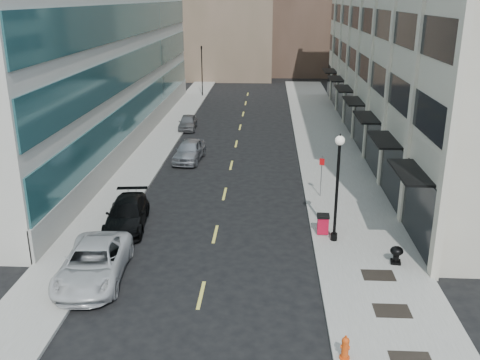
# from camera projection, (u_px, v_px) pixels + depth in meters

# --- Properties ---
(ground) EXTENTS (160.00, 160.00, 0.00)m
(ground) POSITION_uv_depth(u_px,v_px,m) (195.00, 323.00, 20.26)
(ground) COLOR black
(ground) RESTS_ON ground
(sidewalk_right) EXTENTS (5.00, 80.00, 0.15)m
(sidewalk_right) POSITION_uv_depth(u_px,v_px,m) (334.00, 166.00, 38.73)
(sidewalk_right) COLOR gray
(sidewalk_right) RESTS_ON ground
(sidewalk_left) EXTENTS (3.00, 80.00, 0.15)m
(sidewalk_left) POSITION_uv_depth(u_px,v_px,m) (144.00, 163.00, 39.45)
(sidewalk_left) COLOR gray
(sidewalk_left) RESTS_ON ground
(building_right) EXTENTS (15.30, 46.50, 18.25)m
(building_right) POSITION_uv_depth(u_px,v_px,m) (452.00, 33.00, 41.94)
(building_right) COLOR beige
(building_right) RESTS_ON ground
(building_left) EXTENTS (16.14, 46.00, 20.00)m
(building_left) POSITION_uv_depth(u_px,v_px,m) (41.00, 19.00, 43.30)
(building_left) COLOR beige
(building_left) RESTS_ON ground
(skyline_tan_far) EXTENTS (12.00, 14.00, 22.00)m
(skyline_tan_far) POSITION_uv_depth(u_px,v_px,m) (173.00, 1.00, 91.02)
(skyline_tan_far) COLOR #856A57
(skyline_tan_far) RESTS_ON ground
(skyline_stone) EXTENTS (10.00, 14.00, 20.00)m
(skyline_stone) POSITION_uv_depth(u_px,v_px,m) (375.00, 9.00, 78.38)
(skyline_stone) COLOR beige
(skyline_stone) RESTS_ON ground
(grate_near) EXTENTS (1.40, 1.00, 0.01)m
(grate_near) POSITION_uv_depth(u_px,v_px,m) (411.00, 360.00, 17.93)
(grate_near) COLOR black
(grate_near) RESTS_ON sidewalk_right
(grate_mid) EXTENTS (1.40, 1.00, 0.01)m
(grate_mid) POSITION_uv_depth(u_px,v_px,m) (392.00, 311.00, 20.76)
(grate_mid) COLOR black
(grate_mid) RESTS_ON sidewalk_right
(grate_far) EXTENTS (1.40, 1.00, 0.01)m
(grate_far) POSITION_uv_depth(u_px,v_px,m) (378.00, 275.00, 23.41)
(grate_far) COLOR black
(grate_far) RESTS_ON sidewalk_right
(road_centerline) EXTENTS (0.15, 68.20, 0.01)m
(road_centerline) POSITION_uv_depth(u_px,v_px,m) (228.00, 178.00, 36.30)
(road_centerline) COLOR #D8CC4C
(road_centerline) RESTS_ON ground
(traffic_signal) EXTENTS (0.66, 0.66, 6.98)m
(traffic_signal) POSITION_uv_depth(u_px,v_px,m) (201.00, 49.00, 63.99)
(traffic_signal) COLOR black
(traffic_signal) RESTS_ON ground
(car_white_van) EXTENTS (3.01, 5.84, 1.57)m
(car_white_van) POSITION_uv_depth(u_px,v_px,m) (93.00, 263.00, 23.12)
(car_white_van) COLOR silver
(car_white_van) RESTS_ON ground
(car_black_pickup) EXTENTS (2.56, 5.20, 1.45)m
(car_black_pickup) POSITION_uv_depth(u_px,v_px,m) (127.00, 214.00, 28.51)
(car_black_pickup) COLOR black
(car_black_pickup) RESTS_ON ground
(car_silver_sedan) EXTENTS (2.27, 4.78, 1.58)m
(car_silver_sedan) POSITION_uv_depth(u_px,v_px,m) (190.00, 150.00, 39.99)
(car_silver_sedan) COLOR #94969C
(car_silver_sedan) RESTS_ON ground
(car_grey_sedan) EXTENTS (1.74, 3.97, 1.33)m
(car_grey_sedan) POSITION_uv_depth(u_px,v_px,m) (188.00, 122.00, 49.47)
(car_grey_sedan) COLOR slate
(car_grey_sedan) RESTS_ON ground
(fire_hydrant) EXTENTS (0.36, 0.36, 0.88)m
(fire_hydrant) POSITION_uv_depth(u_px,v_px,m) (345.00, 348.00, 17.91)
(fire_hydrant) COLOR #E94B10
(fire_hydrant) RESTS_ON sidewalk_right
(trash_bin) EXTENTS (0.66, 0.73, 1.03)m
(trash_bin) POSITION_uv_depth(u_px,v_px,m) (323.00, 223.00, 27.37)
(trash_bin) COLOR #B30B27
(trash_bin) RESTS_ON sidewalk_right
(lamppost) EXTENTS (0.46, 0.46, 5.52)m
(lamppost) POSITION_uv_depth(u_px,v_px,m) (338.00, 179.00, 25.74)
(lamppost) COLOR black
(lamppost) RESTS_ON sidewalk_right
(sign_post) EXTENTS (0.29, 0.13, 2.59)m
(sign_post) POSITION_uv_depth(u_px,v_px,m) (322.00, 171.00, 32.10)
(sign_post) COLOR slate
(sign_post) RESTS_ON sidewalk_right
(urn_planter) EXTENTS (0.60, 0.60, 0.83)m
(urn_planter) POSITION_uv_depth(u_px,v_px,m) (396.00, 253.00, 24.31)
(urn_planter) COLOR black
(urn_planter) RESTS_ON sidewalk_right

